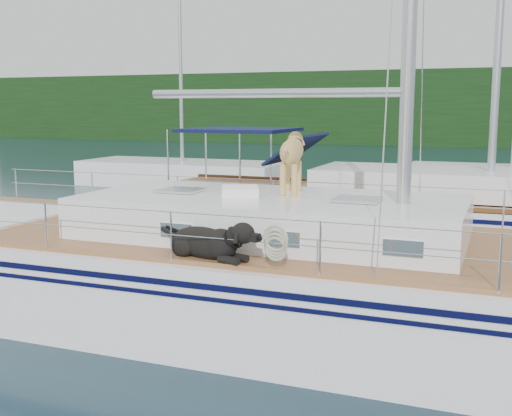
% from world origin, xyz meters
% --- Properties ---
extents(ground, '(120.00, 120.00, 0.00)m').
position_xyz_m(ground, '(0.00, 0.00, 0.00)').
color(ground, black).
rests_on(ground, ground).
extents(tree_line, '(90.00, 3.00, 6.00)m').
position_xyz_m(tree_line, '(0.00, 45.00, 3.00)').
color(tree_line, black).
rests_on(tree_line, ground).
extents(shore_bank, '(92.00, 1.00, 1.20)m').
position_xyz_m(shore_bank, '(0.00, 46.20, 0.60)').
color(shore_bank, '#595147').
rests_on(shore_bank, ground).
extents(main_sailboat, '(12.00, 3.80, 14.01)m').
position_xyz_m(main_sailboat, '(0.10, -0.00, 0.68)').
color(main_sailboat, white).
rests_on(main_sailboat, ground).
extents(neighbor_sailboat, '(11.00, 3.50, 13.30)m').
position_xyz_m(neighbor_sailboat, '(1.22, 5.81, 0.63)').
color(neighbor_sailboat, white).
rests_on(neighbor_sailboat, ground).
extents(bg_boat_west, '(8.00, 3.00, 11.65)m').
position_xyz_m(bg_boat_west, '(-8.00, 14.00, 0.45)').
color(bg_boat_west, white).
rests_on(bg_boat_west, ground).
extents(bg_boat_center, '(7.20, 3.00, 11.65)m').
position_xyz_m(bg_boat_center, '(4.00, 16.00, 0.45)').
color(bg_boat_center, white).
rests_on(bg_boat_center, ground).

